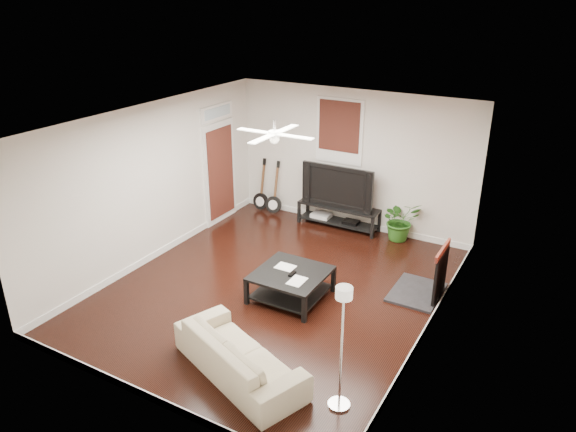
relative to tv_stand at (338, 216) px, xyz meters
name	(u,v)px	position (x,y,z in m)	size (l,w,h in m)	color
room	(275,210)	(0.16, -2.78, 1.16)	(5.01, 6.01, 2.81)	black
brick_accent	(454,219)	(2.65, -1.78, 1.16)	(0.02, 2.20, 2.80)	#AF4738
fireplace	(428,270)	(2.36, -1.78, 0.22)	(0.80, 1.10, 0.92)	black
window_back	(339,131)	(-0.14, 0.19, 1.71)	(1.00, 0.06, 1.30)	black
door_left	(220,163)	(-2.30, -0.88, 1.01)	(0.08, 1.00, 2.50)	white
tv_stand	(338,216)	(0.00, 0.00, 0.00)	(1.69, 0.45, 0.47)	black
tv	(340,185)	(0.00, 0.02, 0.67)	(1.51, 0.20, 0.87)	black
coffee_table	(291,285)	(0.50, -2.89, -0.01)	(1.08, 1.08, 0.45)	black
sofa	(239,355)	(0.84, -4.82, 0.05)	(1.98, 0.78, 0.58)	tan
floor_lamp	(341,349)	(2.19, -4.72, 0.57)	(0.27, 0.27, 1.62)	silver
potted_plant	(400,220)	(1.29, 0.04, 0.17)	(0.73, 0.63, 0.81)	#29611B
guitar_left	(260,185)	(-1.87, -0.03, 0.35)	(0.36, 0.25, 1.17)	black
guitar_right	(273,188)	(-1.52, -0.06, 0.35)	(0.36, 0.25, 1.17)	black
ceiling_fan	(274,134)	(0.16, -2.78, 2.36)	(1.24, 1.24, 0.32)	white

